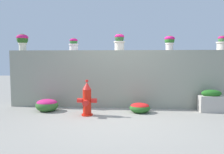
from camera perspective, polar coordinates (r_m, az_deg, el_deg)
name	(u,v)px	position (r m, az deg, el deg)	size (l,w,h in m)	color
ground_plane	(119,119)	(4.74, 1.87, -10.96)	(24.00, 24.00, 0.00)	gray
stone_wall	(121,79)	(5.78, 2.33, -0.51)	(5.94, 0.32, 1.51)	gray
potted_plant_0	(22,40)	(6.42, -22.49, 9.01)	(0.31, 0.31, 0.45)	beige
potted_plant_1	(74,44)	(5.92, -10.05, 8.63)	(0.26, 0.26, 0.33)	silver
potted_plant_2	(119,41)	(5.76, 1.97, 9.45)	(0.29, 0.29, 0.44)	beige
potted_plant_3	(170,41)	(5.84, 14.89, 9.09)	(0.26, 0.26, 0.38)	silver
potted_plant_4	(222,42)	(6.21, 26.99, 8.13)	(0.29, 0.29, 0.37)	beige
fire_hydrant	(87,100)	(4.97, -6.61, -5.95)	(0.45, 0.37, 0.82)	red
flower_bush_left	(47,105)	(5.63, -16.74, -6.96)	(0.55, 0.50, 0.31)	#34632A
flower_bush_right	(140,107)	(5.30, 7.33, -7.91)	(0.49, 0.44, 0.24)	#296224
planter_box	(211,101)	(5.81, 24.61, -5.83)	(0.57, 0.28, 0.55)	#ADA79E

